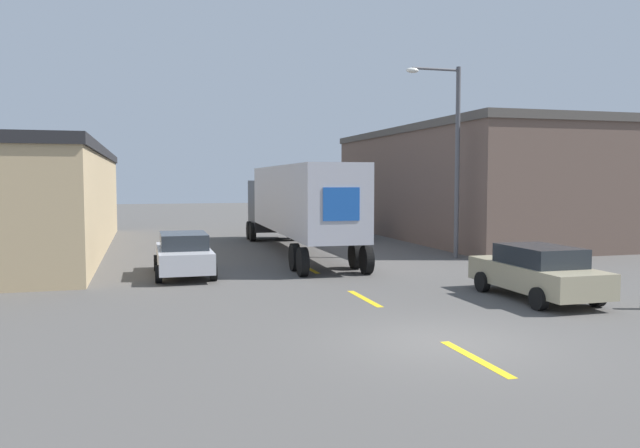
# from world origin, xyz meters

# --- Properties ---
(ground_plane) EXTENTS (160.00, 160.00, 0.00)m
(ground_plane) POSITION_xyz_m (0.00, 0.00, 0.00)
(ground_plane) COLOR #4C4947
(road_centerline) EXTENTS (0.20, 15.06, 0.01)m
(road_centerline) POSITION_xyz_m (0.00, 4.97, 0.00)
(road_centerline) COLOR gold
(road_centerline) RESTS_ON ground_plane
(warehouse_right) EXTENTS (9.15, 20.37, 6.41)m
(warehouse_right) POSITION_xyz_m (12.31, 21.66, 3.21)
(warehouse_right) COLOR brown
(warehouse_right) RESTS_ON ground_plane
(semi_truck) EXTENTS (3.10, 16.09, 4.02)m
(semi_truck) POSITION_xyz_m (0.69, 16.44, 2.43)
(semi_truck) COLOR black
(semi_truck) RESTS_ON ground_plane
(parked_car_right_near) EXTENTS (2.02, 4.56, 1.54)m
(parked_car_right_near) POSITION_xyz_m (4.74, 3.59, 0.79)
(parked_car_right_near) COLOR tan
(parked_car_right_near) RESTS_ON ground_plane
(parked_car_left_far) EXTENTS (2.02, 4.56, 1.54)m
(parked_car_left_far) POSITION_xyz_m (-4.74, 10.75, 0.79)
(parked_car_left_far) COLOR #B2B2B7
(parked_car_left_far) RESTS_ON ground_plane
(parked_car_right_far) EXTENTS (2.02, 4.56, 1.54)m
(parked_car_right_far) POSITION_xyz_m (4.74, 22.94, 0.79)
(parked_car_right_far) COLOR navy
(parked_car_right_far) RESTS_ON ground_plane
(street_lamp) EXTENTS (2.54, 0.32, 8.26)m
(street_lamp) POSITION_xyz_m (6.78, 12.77, 4.78)
(street_lamp) COLOR #4C4C51
(street_lamp) RESTS_ON ground_plane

